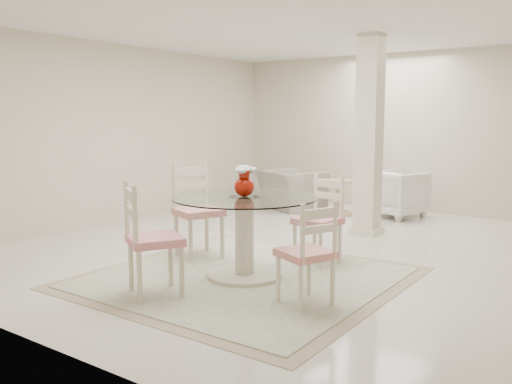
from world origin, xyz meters
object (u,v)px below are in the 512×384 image
Objects in this scene: column at (369,136)px; dining_chair_west at (196,203)px; dining_chair_south at (147,231)px; armchair_white at (396,193)px; dining_chair_north at (322,213)px; recliner_taupe at (291,190)px; red_vase at (244,181)px; dining_chair_east at (310,246)px; side_table at (338,199)px; dining_table at (244,237)px.

column is 2.26× the size of dining_chair_west.
armchair_white is at bearing -62.75° from dining_chair_south.
column reaches higher than dining_chair_west.
dining_chair_north is 3.26m from armchair_white.
dining_chair_south is at bearing 131.12° from recliner_taupe.
red_vase is 0.27× the size of dining_chair_south.
armchair_white is at bearing 90.49° from red_vase.
dining_chair_north is 2.04m from dining_chair_south.
dining_chair_west is at bearing -146.68° from dining_chair_north.
dining_chair_east is 5.05m from recliner_taupe.
side_table is at bearing 131.84° from column.
dining_chair_north is 1.29× the size of armchair_white.
armchair_white is at bearing 25.40° from side_table.
column is 2.49m from recliner_taupe.
red_vase is 3.96m from side_table.
dining_chair_north reaches higher than armchair_white.
recliner_taupe reaches higher than side_table.
dining_chair_west is (-1.91, 0.72, 0.10)m from dining_chair_east.
armchair_white is (0.34, 5.15, -0.22)m from dining_chair_south.
column is at bearing 87.31° from red_vase.
recliner_taupe is (-1.95, 1.17, -1.01)m from column.
armchair_white is at bearing 96.09° from column.
column is 1.85m from side_table.
dining_chair_west is at bearing 159.25° from dining_table.
dining_chair_west is at bearing 128.20° from recliner_taupe.
dining_table is 1.03m from dining_chair_north.
dining_chair_east is at bearing 118.69° from armchair_white.
dining_chair_west is 3.45m from side_table.
red_vase is 1.09m from dining_chair_west.
column is 2.71m from red_vase.
red_vase is (0.00, -0.00, 0.56)m from dining_table.
dining_chair_east is 4.54m from side_table.
recliner_taupe is (-2.77, 4.21, -0.19)m from dining_chair_east.
armchair_white reaches higher than recliner_taupe.
armchair_white is at bearing -144.27° from dining_chair_east.
recliner_taupe is at bearing -42.17° from dining_chair_south.
column is 3.26× the size of armchair_white.
dining_chair_east is at bearing -74.85° from column.
red_vase reaches higher than dining_table.
red_vase is at bearing -87.21° from dining_chair_east.
dining_table reaches higher than recliner_taupe.
armchair_white is (-0.98, 4.55, -0.15)m from dining_chair_east.
column is 2.37× the size of dining_chair_south.
dining_table is 4.26m from recliner_taupe.
dining_chair_south is 5.03m from recliner_taupe.
column reaches higher than armchair_white.
dining_table is 0.56m from red_vase.
dining_chair_east reaches higher than dining_table.
column is at bearing -66.81° from dining_chair_south.
dining_chair_south reaches higher than armchair_white.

